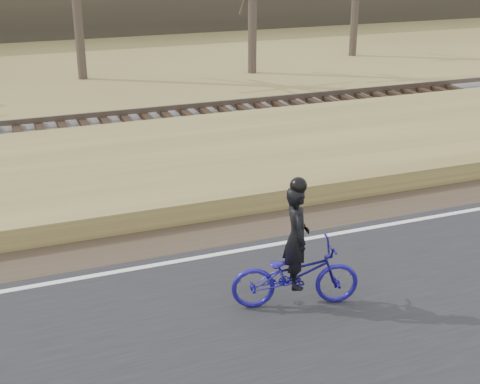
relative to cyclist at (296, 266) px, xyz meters
name	(u,v)px	position (x,y,z in m)	size (l,w,h in m)	color
cyclist	(296,266)	(0.00, 0.00, 0.00)	(2.12, 1.17, 2.14)	navy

